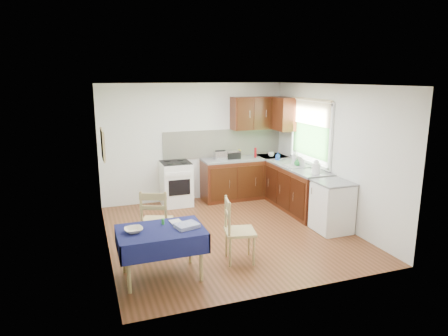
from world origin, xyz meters
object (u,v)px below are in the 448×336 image
object	(u,v)px
kettle	(316,168)
dining_table	(161,237)
chair_near	(237,228)
sandwich_press	(232,154)
toaster	(220,155)
dish_rack	(298,165)
chair_far	(156,219)

from	to	relation	value
kettle	dining_table	bearing A→B (deg)	-158.92
chair_near	sandwich_press	bearing A→B (deg)	-7.96
dining_table	sandwich_press	distance (m)	3.72
chair_near	toaster	xyz separation A→B (m)	(0.75, 2.88, 0.49)
toaster	sandwich_press	size ratio (longest dim) A/B	0.91
dining_table	dish_rack	size ratio (longest dim) A/B	2.43
dish_rack	chair_far	bearing A→B (deg)	-150.15
dish_rack	kettle	bearing A→B (deg)	-79.14
dining_table	chair_far	distance (m)	0.80
chair_far	toaster	bearing A→B (deg)	-108.04
chair_near	dish_rack	xyz separation A→B (m)	(1.97, 1.71, 0.42)
kettle	chair_near	bearing A→B (deg)	-151.26
toaster	kettle	bearing A→B (deg)	-38.65
chair_near	kettle	distance (m)	2.30
toaster	sandwich_press	bearing A→B (deg)	22.79
dish_rack	chair_near	bearing A→B (deg)	-127.95
chair_near	kettle	world-z (taller)	kettle
chair_near	sandwich_press	xyz separation A→B (m)	(1.04, 2.91, 0.48)
dish_rack	kettle	world-z (taller)	kettle
chair_near	chair_far	bearing A→B (deg)	68.10
dining_table	chair_near	xyz separation A→B (m)	(1.11, 0.11, -0.07)
dining_table	kettle	bearing A→B (deg)	23.91
dining_table	chair_near	bearing A→B (deg)	8.37
dish_rack	toaster	bearing A→B (deg)	147.16
dining_table	chair_near	size ratio (longest dim) A/B	1.18
chair_far	kettle	bearing A→B (deg)	-151.43
chair_far	dining_table	bearing A→B (deg)	105.89
toaster	sandwich_press	world-z (taller)	toaster
chair_far	sandwich_press	distance (m)	3.07
toaster	kettle	xyz separation A→B (m)	(1.21, -1.80, 0.02)
chair_near	kettle	bearing A→B (deg)	-49.57
chair_far	chair_near	world-z (taller)	chair_far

